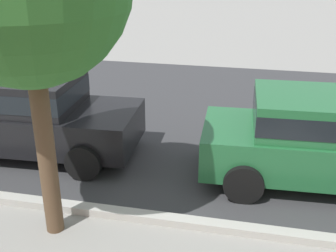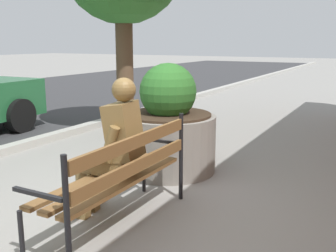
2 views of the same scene
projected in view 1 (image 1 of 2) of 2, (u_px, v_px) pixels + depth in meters
street_surface at (270, 118)px, 10.00m from camera, size 60.00×9.00×0.01m
curb_stone at (273, 233)px, 5.84m from camera, size 60.00×0.20×0.12m
parked_car_black at (28, 112)px, 8.02m from camera, size 4.18×2.07×1.56m
parked_car_green at (323, 137)px, 6.96m from camera, size 4.18×2.07×1.56m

